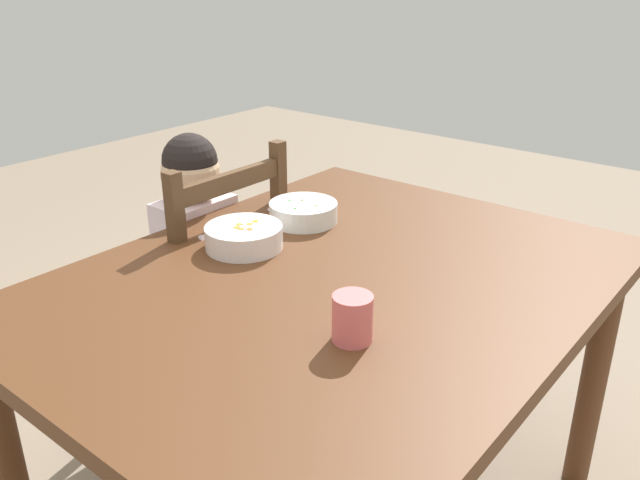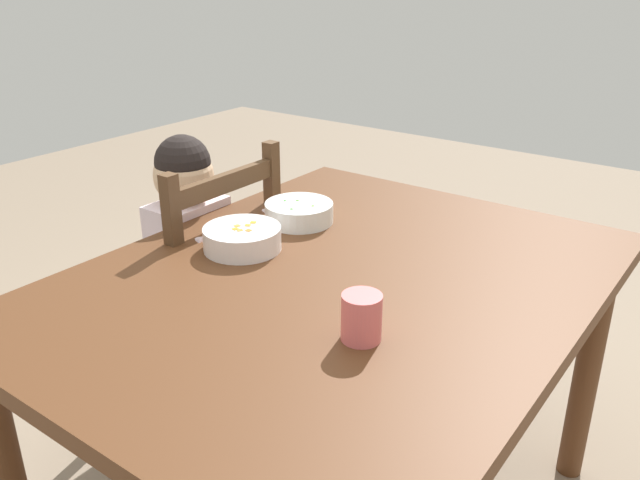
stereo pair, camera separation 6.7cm
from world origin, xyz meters
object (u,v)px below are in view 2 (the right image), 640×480
(dining_table, at_px, (336,313))
(spoon, at_px, (259,237))
(bowl_of_carrots, at_px, (242,238))
(drinking_cup, at_px, (362,317))
(child_figure, at_px, (197,248))
(dining_chair, at_px, (199,303))
(bowl_of_peas, at_px, (299,212))

(dining_table, height_order, spoon, spoon)
(bowl_of_carrots, height_order, drinking_cup, drinking_cup)
(dining_table, bearing_deg, bowl_of_carrots, 92.81)
(child_figure, relative_size, bowl_of_carrots, 5.10)
(bowl_of_carrots, relative_size, drinking_cup, 2.07)
(dining_chair, height_order, drinking_cup, dining_chair)
(child_figure, height_order, bowl_of_carrots, child_figure)
(dining_table, distance_m, bowl_of_peas, 0.37)
(spoon, bearing_deg, bowl_of_carrots, -170.05)
(child_figure, bearing_deg, spoon, -97.97)
(bowl_of_peas, xyz_separation_m, drinking_cup, (-0.40, -0.46, 0.02))
(spoon, bearing_deg, child_figure, 82.03)
(dining_chair, xyz_separation_m, bowl_of_carrots, (-0.11, -0.30, 0.33))
(child_figure, distance_m, bowl_of_peas, 0.34)
(dining_chair, height_order, bowl_of_carrots, dining_chair)
(dining_table, distance_m, dining_chair, 0.61)
(bowl_of_peas, distance_m, drinking_cup, 0.61)
(spoon, bearing_deg, dining_table, -102.05)
(dining_chair, xyz_separation_m, drinking_cup, (-0.29, -0.76, 0.34))
(child_figure, xyz_separation_m, spoon, (-0.04, -0.28, 0.12))
(dining_table, relative_size, dining_chair, 1.43)
(bowl_of_peas, xyz_separation_m, bowl_of_carrots, (-0.23, -0.00, 0.00))
(dining_table, bearing_deg, bowl_of_peas, 51.88)
(dining_chair, distance_m, spoon, 0.42)
(spoon, bearing_deg, bowl_of_peas, -4.87)
(bowl_of_peas, distance_m, spoon, 0.15)
(dining_table, height_order, bowl_of_carrots, bowl_of_carrots)
(child_figure, height_order, drinking_cup, child_figure)
(dining_table, xyz_separation_m, child_figure, (0.10, 0.56, -0.02))
(bowl_of_carrots, bearing_deg, bowl_of_peas, 0.00)
(dining_table, height_order, child_figure, child_figure)
(spoon, bearing_deg, dining_chair, 82.27)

